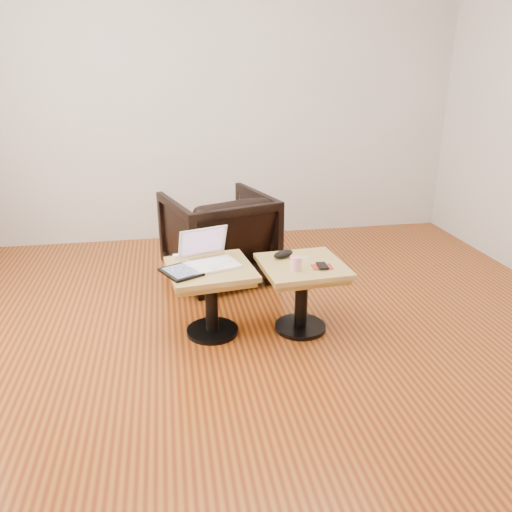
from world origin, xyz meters
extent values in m
cube|color=#5B210C|center=(0.00, 0.00, 0.00)|extent=(4.50, 4.50, 0.01)
cube|color=#BCB3AB|center=(0.00, 2.25, 1.35)|extent=(4.50, 0.02, 2.70)
cylinder|color=black|center=(-0.32, 0.30, 0.01)|extent=(0.33, 0.33, 0.03)
cylinder|color=black|center=(-0.32, 0.30, 0.23)|extent=(0.08, 0.08, 0.40)
cube|color=olive|center=(-0.32, 0.30, 0.41)|extent=(0.51, 0.51, 0.04)
cube|color=olive|center=(-0.32, 0.30, 0.44)|extent=(0.56, 0.56, 0.03)
cylinder|color=black|center=(0.25, 0.25, 0.01)|extent=(0.33, 0.33, 0.03)
cylinder|color=black|center=(0.25, 0.25, 0.23)|extent=(0.08, 0.08, 0.40)
cube|color=olive|center=(0.25, 0.25, 0.41)|extent=(0.49, 0.49, 0.04)
cube|color=olive|center=(0.25, 0.25, 0.44)|extent=(0.54, 0.54, 0.03)
cube|color=white|center=(-0.31, 0.30, 0.46)|extent=(0.36, 0.30, 0.02)
cube|color=silver|center=(-0.32, 0.33, 0.47)|extent=(0.27, 0.17, 0.00)
cube|color=silver|center=(-0.29, 0.24, 0.47)|extent=(0.10, 0.08, 0.00)
cube|color=white|center=(-0.35, 0.43, 0.57)|extent=(0.32, 0.16, 0.20)
cube|color=maroon|center=(-0.35, 0.43, 0.57)|extent=(0.28, 0.14, 0.16)
cube|color=black|center=(-0.50, 0.22, 0.46)|extent=(0.27, 0.29, 0.02)
cube|color=#191E38|center=(-0.50, 0.22, 0.47)|extent=(0.22, 0.24, 0.00)
cube|color=white|center=(-0.51, 0.47, 0.47)|extent=(0.05, 0.05, 0.02)
ellipsoid|color=black|center=(0.15, 0.37, 0.48)|extent=(0.16, 0.13, 0.05)
cylinder|color=#DF4876|center=(0.18, 0.15, 0.50)|extent=(0.09, 0.09, 0.08)
sphere|color=white|center=(0.27, 0.31, 0.46)|extent=(0.01, 0.01, 0.01)
sphere|color=white|center=(0.29, 0.33, 0.46)|extent=(0.01, 0.01, 0.01)
sphere|color=white|center=(0.25, 0.33, 0.46)|extent=(0.01, 0.01, 0.01)
sphere|color=white|center=(0.30, 0.30, 0.46)|extent=(0.01, 0.01, 0.01)
sphere|color=white|center=(0.25, 0.30, 0.46)|extent=(0.01, 0.01, 0.01)
cylinder|color=white|center=(0.27, 0.31, 0.46)|extent=(0.07, 0.04, 0.00)
cube|color=maroon|center=(0.35, 0.16, 0.46)|extent=(0.13, 0.09, 0.01)
cube|color=black|center=(0.35, 0.16, 0.47)|extent=(0.06, 0.11, 0.01)
imported|color=black|center=(-0.17, 1.17, 0.35)|extent=(0.93, 0.95, 0.69)
camera|label=1|loc=(-0.54, -2.51, 1.60)|focal=35.00mm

